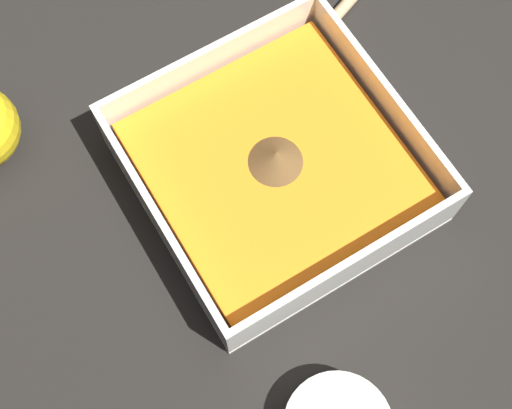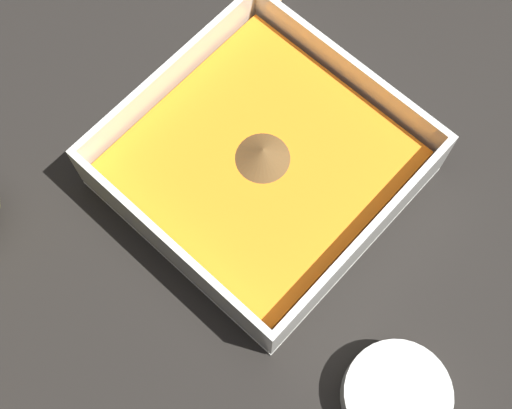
# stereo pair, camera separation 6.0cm
# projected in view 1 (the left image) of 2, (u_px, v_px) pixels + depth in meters

# --- Properties ---
(ground_plane) EXTENTS (4.00, 4.00, 0.00)m
(ground_plane) POSITION_uv_depth(u_px,v_px,m) (227.00, 186.00, 0.64)
(ground_plane) COLOR black
(square_dish) EXTENTS (0.23, 0.23, 0.07)m
(square_dish) POSITION_uv_depth(u_px,v_px,m) (275.00, 170.00, 0.63)
(square_dish) COLOR silver
(square_dish) RESTS_ON ground_plane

